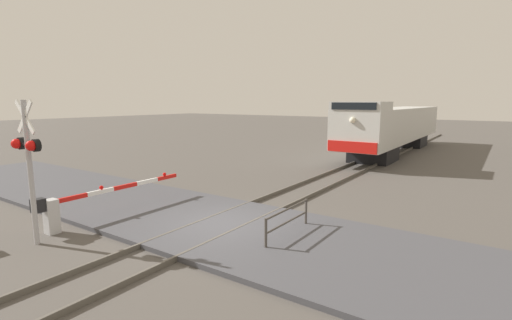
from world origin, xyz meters
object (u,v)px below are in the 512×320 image
(crossing_signal, at_px, (28,156))
(crossing_gate, at_px, (74,205))
(locomotive, at_px, (394,126))
(guard_railing, at_px, (288,219))

(crossing_signal, relative_size, crossing_gate, 0.72)
(locomotive, distance_m, crossing_gate, 23.82)
(guard_railing, bearing_deg, crossing_signal, -142.27)
(locomotive, xyz_separation_m, crossing_signal, (-3.40, -24.90, 0.42))
(locomotive, bearing_deg, crossing_gate, -99.44)
(crossing_signal, xyz_separation_m, crossing_gate, (-0.51, 1.45, -1.80))
(locomotive, relative_size, guard_railing, 7.78)
(guard_railing, bearing_deg, locomotive, 96.33)
(crossing_signal, bearing_deg, crossing_gate, 109.24)
(locomotive, distance_m, crossing_signal, 25.14)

